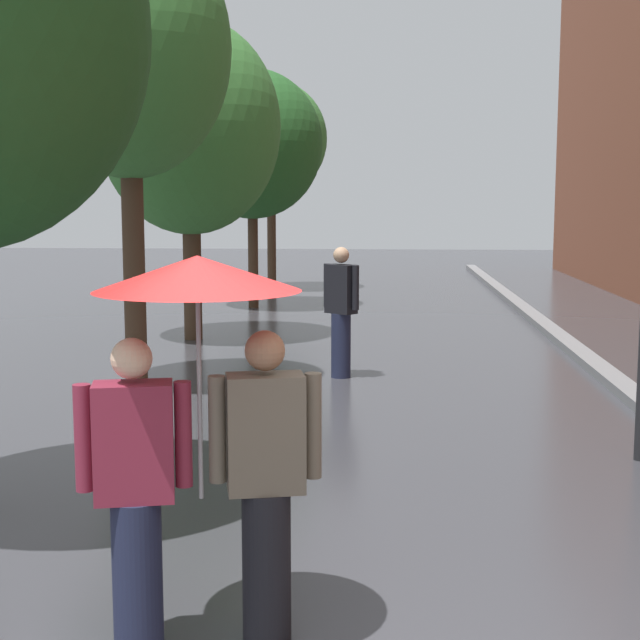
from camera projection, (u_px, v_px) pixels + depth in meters
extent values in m
cube|color=slate|center=(580.00, 353.00, 13.71)|extent=(0.30, 36.00, 0.12)
cylinder|color=#473323|center=(134.00, 269.00, 11.25)|extent=(0.27, 0.27, 2.99)
ellipsoid|color=#387533|center=(128.00, 47.00, 10.90)|extent=(2.47, 2.47, 3.13)
cylinder|color=#473323|center=(192.00, 274.00, 15.34)|extent=(0.30, 0.30, 2.21)
ellipsoid|color=#387533|center=(190.00, 127.00, 15.02)|extent=(3.00, 3.00, 3.55)
cylinder|color=#473323|center=(253.00, 254.00, 19.91)|extent=(0.22, 0.22, 2.33)
ellipsoid|color=#235623|center=(252.00, 144.00, 19.60)|extent=(3.03, 3.03, 3.20)
cylinder|color=#473323|center=(272.00, 236.00, 23.89)|extent=(0.23, 0.23, 2.78)
ellipsoid|color=#387533|center=(271.00, 139.00, 23.56)|extent=(2.90, 2.90, 3.00)
cylinder|color=#1E233D|center=(137.00, 575.00, 4.74)|extent=(0.26, 0.26, 0.82)
cube|color=maroon|center=(134.00, 442.00, 4.65)|extent=(0.44, 0.30, 0.61)
sphere|color=beige|center=(131.00, 359.00, 4.59)|extent=(0.21, 0.21, 0.21)
cylinder|color=maroon|center=(83.00, 438.00, 4.60)|extent=(0.09, 0.09, 0.55)
cylinder|color=maroon|center=(183.00, 434.00, 4.68)|extent=(0.09, 0.09, 0.55)
cylinder|color=black|center=(267.00, 566.00, 4.84)|extent=(0.26, 0.26, 0.83)
cube|color=#665B4C|center=(266.00, 433.00, 4.75)|extent=(0.44, 0.30, 0.62)
sphere|color=#9E7051|center=(265.00, 351.00, 4.69)|extent=(0.21, 0.21, 0.21)
cylinder|color=#665B4C|center=(217.00, 429.00, 4.70)|extent=(0.09, 0.09, 0.56)
cylinder|color=#665B4C|center=(313.00, 426.00, 4.78)|extent=(0.09, 0.09, 0.56)
cylinder|color=#9E9EA3|center=(200.00, 394.00, 4.69)|extent=(0.02, 0.02, 1.11)
cone|color=red|center=(197.00, 273.00, 4.60)|extent=(1.06, 1.06, 0.18)
cylinder|color=#1E233D|center=(341.00, 345.00, 12.10)|extent=(0.26, 0.26, 0.86)
cube|color=black|center=(341.00, 289.00, 12.00)|extent=(0.45, 0.42, 0.64)
sphere|color=tan|center=(341.00, 255.00, 11.94)|extent=(0.21, 0.21, 0.21)
cylinder|color=black|center=(356.00, 288.00, 11.83)|extent=(0.09, 0.09, 0.58)
cylinder|color=black|center=(327.00, 285.00, 12.16)|extent=(0.09, 0.09, 0.58)
cube|color=#592D19|center=(348.00, 283.00, 12.09)|extent=(0.29, 0.27, 0.36)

